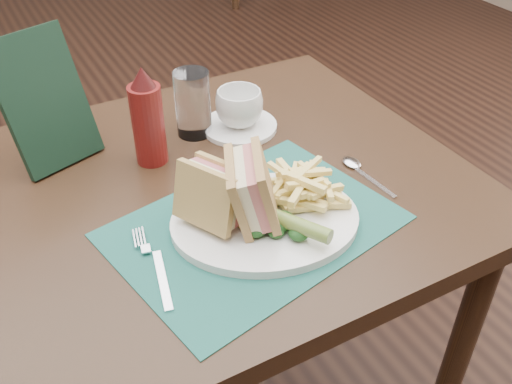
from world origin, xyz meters
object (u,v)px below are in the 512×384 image
sandwich_half_b (238,189)px  coffee_cup (239,108)px  drinking_glass (193,104)px  ketchup_bottle (147,116)px  placemat (254,226)px  table_main (217,322)px  check_presenter (44,101)px  sandwich_half_a (204,201)px  plate (265,221)px  saucer (240,126)px

sandwich_half_b → coffee_cup: bearing=86.6°
drinking_glass → ketchup_bottle: 0.12m
placemat → sandwich_half_b: sandwich_half_b is taller
table_main → ketchup_bottle: 0.49m
table_main → coffee_cup: coffee_cup is taller
table_main → check_presenter: check_presenter is taller
sandwich_half_a → drinking_glass: drinking_glass is taller
sandwich_half_a → placemat: bearing=-39.6°
plate → sandwich_half_a: 0.11m
placemat → ketchup_bottle: size_ratio=2.32×
placemat → coffee_cup: (0.12, 0.28, 0.05)m
plate → coffee_cup: size_ratio=3.20×
check_presenter → sandwich_half_a: bearing=-84.8°
table_main → sandwich_half_a: 0.47m
drinking_glass → placemat: bearing=-96.1°
saucer → sandwich_half_b: bearing=-117.4°
saucer → coffee_cup: (0.00, 0.00, 0.04)m
table_main → plate: (0.03, -0.15, 0.38)m
placemat → check_presenter: 0.43m
sandwich_half_b → drinking_glass: bearing=103.6°
sandwich_half_b → ketchup_bottle: bearing=126.2°
plate → check_presenter: 0.44m
coffee_cup → plate: bearing=-109.6°
table_main → ketchup_bottle: size_ratio=4.84×
coffee_cup → check_presenter: bearing=168.7°
plate → placemat: bearing=177.2°
saucer → coffee_cup: bearing=0.0°
table_main → placemat: 0.40m
table_main → saucer: saucer is taller
sandwich_half_b → drinking_glass: 0.30m
table_main → plate: size_ratio=3.00×
plate → ketchup_bottle: ketchup_bottle is taller
ketchup_bottle → sandwich_half_a: bearing=-90.3°
saucer → ketchup_bottle: bearing=-172.9°
check_presenter → plate: bearing=-74.8°
table_main → ketchup_bottle: (-0.06, 0.11, 0.47)m
sandwich_half_a → sandwich_half_b: (0.05, -0.01, 0.01)m
table_main → sandwich_half_a: sandwich_half_a is taller
table_main → plate: 0.41m
plate → coffee_cup: (0.10, 0.29, 0.04)m
plate → check_presenter: check_presenter is taller
saucer → drinking_glass: (-0.09, 0.03, 0.06)m
plate → sandwich_half_b: bearing=174.9°
placemat → saucer: (0.12, 0.28, 0.00)m
table_main → coffee_cup: (0.13, 0.14, 0.42)m
coffee_cup → saucer: bearing=0.0°
sandwich_half_a → coffee_cup: size_ratio=1.10×
drinking_glass → check_presenter: (-0.26, 0.04, 0.05)m
plate → saucer: (0.10, 0.29, -0.00)m
table_main → sandwich_half_a: bearing=-116.0°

